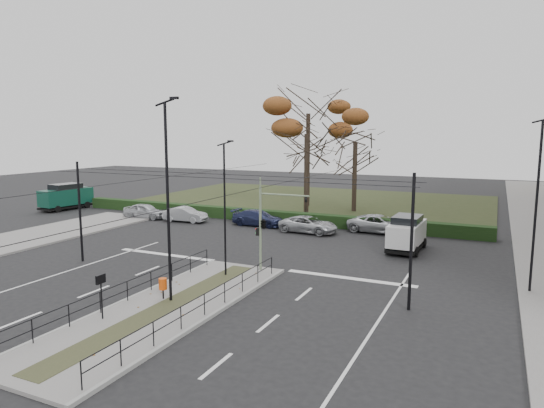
{
  "coord_description": "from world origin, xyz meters",
  "views": [
    {
      "loc": [
        12.75,
        -18.9,
        7.64
      ],
      "look_at": [
        0.22,
        7.97,
        3.3
      ],
      "focal_mm": 32.0,
      "sensor_mm": 36.0,
      "label": 1
    }
  ],
  "objects": [
    {
      "name": "ground",
      "position": [
        0.0,
        0.0,
        0.0
      ],
      "size": [
        140.0,
        140.0,
        0.0
      ],
      "primitive_type": "plane",
      "color": "black",
      "rests_on": "ground"
    },
    {
      "name": "median_island",
      "position": [
        0.0,
        -2.5,
        0.07
      ],
      "size": [
        4.4,
        15.0,
        0.14
      ],
      "primitive_type": "cube",
      "color": "slate",
      "rests_on": "ground"
    },
    {
      "name": "park",
      "position": [
        -6.0,
        32.0,
        0.05
      ],
      "size": [
        38.0,
        26.0,
        0.1
      ],
      "primitive_type": "cube",
      "color": "#262F17",
      "rests_on": "ground"
    },
    {
      "name": "hedge",
      "position": [
        -6.0,
        18.6,
        0.5
      ],
      "size": [
        38.0,
        1.0,
        1.0
      ],
      "primitive_type": "cube",
      "color": "black",
      "rests_on": "ground"
    },
    {
      "name": "median_railing",
      "position": [
        0.0,
        -2.6,
        0.98
      ],
      "size": [
        4.14,
        13.24,
        0.92
      ],
      "color": "black",
      "rests_on": "median_island"
    },
    {
      "name": "catenary",
      "position": [
        0.0,
        1.62,
        3.42
      ],
      "size": [
        20.0,
        34.0,
        6.0
      ],
      "color": "black",
      "rests_on": "ground"
    },
    {
      "name": "traffic_light",
      "position": [
        1.41,
        4.5,
        2.82
      ],
      "size": [
        3.14,
        1.77,
        4.61
      ],
      "color": "slate",
      "rests_on": "median_island"
    },
    {
      "name": "litter_bin",
      "position": [
        -0.76,
        -1.7,
        0.82
      ],
      "size": [
        0.37,
        0.37,
        0.95
      ],
      "color": "black",
      "rests_on": "median_island"
    },
    {
      "name": "info_panel",
      "position": [
        -1.5,
        -4.71,
        1.59
      ],
      "size": [
        0.11,
        0.48,
        1.85
      ],
      "color": "black",
      "rests_on": "median_island"
    },
    {
      "name": "streetlamp_median_near",
      "position": [
        -0.27,
        -1.76,
        4.73
      ],
      "size": [
        0.75,
        0.15,
        9.02
      ],
      "color": "black",
      "rests_on": "median_island"
    },
    {
      "name": "streetlamp_median_far",
      "position": [
        -0.06,
        2.75,
        3.77
      ],
      "size": [
        0.6,
        0.12,
        7.14
      ],
      "color": "black",
      "rests_on": "median_island"
    },
    {
      "name": "streetlamp_sidewalk",
      "position": [
        14.52,
        6.64,
        4.36
      ],
      "size": [
        0.69,
        0.14,
        8.3
      ],
      "color": "black",
      "rests_on": "sidewalk_east"
    },
    {
      "name": "parked_car_first",
      "position": [
        -15.9,
        15.39,
        0.68
      ],
      "size": [
        4.14,
        1.98,
        1.36
      ],
      "primitive_type": "imported",
      "rotation": [
        0.0,
        0.0,
        1.66
      ],
      "color": "#A3A6AB",
      "rests_on": "ground"
    },
    {
      "name": "parked_car_second",
      "position": [
        -11.64,
        15.53,
        0.64
      ],
      "size": [
        4.01,
        1.68,
        1.29
      ],
      "primitive_type": "imported",
      "rotation": [
        0.0,
        0.0,
        1.65
      ],
      "color": "#A3A6AB",
      "rests_on": "ground"
    },
    {
      "name": "parked_car_third",
      "position": [
        -5.08,
        16.62,
        0.65
      ],
      "size": [
        4.5,
        1.86,
        1.3
      ],
      "primitive_type": "imported",
      "rotation": [
        0.0,
        0.0,
        1.56
      ],
      "color": "#1D2345",
      "rests_on": "ground"
    },
    {
      "name": "parked_car_fourth",
      "position": [
        -0.27,
        15.71,
        0.63
      ],
      "size": [
        4.64,
        2.33,
        1.26
      ],
      "primitive_type": "imported",
      "rotation": [
        0.0,
        0.0,
        1.52
      ],
      "color": "#A3A6AB",
      "rests_on": "ground"
    },
    {
      "name": "white_van",
      "position": [
        7.63,
        12.94,
        1.22
      ],
      "size": [
        2.13,
        4.37,
        2.33
      ],
      "color": "silver",
      "rests_on": "ground"
    },
    {
      "name": "green_van",
      "position": [
        -26.55,
        16.2,
        1.35
      ],
      "size": [
        2.56,
        5.45,
        2.61
      ],
      "color": "#0C392B",
      "rests_on": "ground"
    },
    {
      "name": "rust_tree",
      "position": [
        -5.19,
        28.38,
        9.63
      ],
      "size": [
        10.67,
        10.67,
        12.54
      ],
      "color": "black",
      "rests_on": "park"
    },
    {
      "name": "bare_tree_center",
      "position": [
        0.23,
        26.89,
        6.3
      ],
      "size": [
        6.15,
        6.15,
        8.9
      ],
      "color": "black",
      "rests_on": "park"
    },
    {
      "name": "bare_tree_near",
      "position": [
        -3.0,
        22.31,
        7.02
      ],
      "size": [
        5.21,
        5.21,
        9.94
      ],
      "color": "black",
      "rests_on": "park"
    },
    {
      "name": "parked_car_fifth",
      "position": [
        4.75,
        18.0,
        0.68
      ],
      "size": [
        5.07,
        2.62,
        1.37
      ],
      "primitive_type": "imported",
      "rotation": [
        0.0,
        0.0,
        1.5
      ],
      "color": "#A3A6AB",
      "rests_on": "ground"
    }
  ]
}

